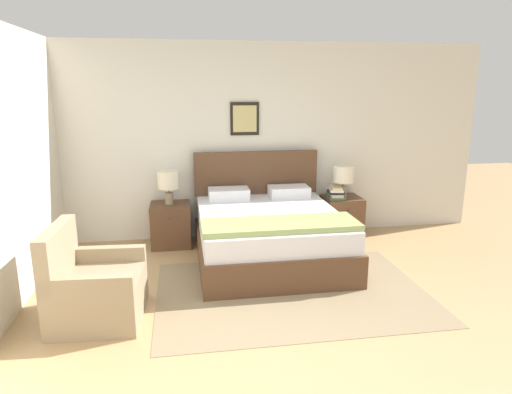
{
  "coord_description": "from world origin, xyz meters",
  "views": [
    {
      "loc": [
        -0.72,
        -2.9,
        2.04
      ],
      "look_at": [
        0.05,
        1.74,
        0.89
      ],
      "focal_mm": 32.0,
      "sensor_mm": 36.0,
      "label": 1
    }
  ],
  "objects_px": {
    "bed": "(269,234)",
    "armchair": "(93,289)",
    "table_lamp_near_window": "(169,181)",
    "nightstand_by_door": "(341,217)",
    "nightstand_near_window": "(171,225)",
    "table_lamp_by_door": "(343,175)"
  },
  "relations": [
    {
      "from": "armchair",
      "to": "nightstand_near_window",
      "type": "relative_size",
      "value": 1.57
    },
    {
      "from": "armchair",
      "to": "table_lamp_near_window",
      "type": "distance_m",
      "value": 2.05
    },
    {
      "from": "armchair",
      "to": "nightstand_by_door",
      "type": "distance_m",
      "value": 3.5
    },
    {
      "from": "armchair",
      "to": "bed",
      "type": "bearing_deg",
      "value": 125.79
    },
    {
      "from": "bed",
      "to": "table_lamp_by_door",
      "type": "relative_size",
      "value": 4.44
    },
    {
      "from": "bed",
      "to": "armchair",
      "type": "relative_size",
      "value": 2.23
    },
    {
      "from": "armchair",
      "to": "nightstand_by_door",
      "type": "relative_size",
      "value": 1.57
    },
    {
      "from": "nightstand_near_window",
      "to": "table_lamp_near_window",
      "type": "relative_size",
      "value": 1.27
    },
    {
      "from": "nightstand_by_door",
      "to": "table_lamp_by_door",
      "type": "height_order",
      "value": "table_lamp_by_door"
    },
    {
      "from": "armchair",
      "to": "nightstand_near_window",
      "type": "distance_m",
      "value": 1.97
    },
    {
      "from": "bed",
      "to": "table_lamp_by_door",
      "type": "distance_m",
      "value": 1.47
    },
    {
      "from": "table_lamp_by_door",
      "to": "armchair",
      "type": "bearing_deg",
      "value": -147.94
    },
    {
      "from": "bed",
      "to": "armchair",
      "type": "bearing_deg",
      "value": -147.8
    },
    {
      "from": "nightstand_by_door",
      "to": "table_lamp_near_window",
      "type": "relative_size",
      "value": 1.27
    },
    {
      "from": "bed",
      "to": "nightstand_near_window",
      "type": "height_order",
      "value": "bed"
    },
    {
      "from": "table_lamp_by_door",
      "to": "nightstand_by_door",
      "type": "bearing_deg",
      "value": -123.25
    },
    {
      "from": "table_lamp_by_door",
      "to": "bed",
      "type": "bearing_deg",
      "value": -148.15
    },
    {
      "from": "nightstand_near_window",
      "to": "armchair",
      "type": "bearing_deg",
      "value": -109.26
    },
    {
      "from": "bed",
      "to": "table_lamp_near_window",
      "type": "height_order",
      "value": "bed"
    },
    {
      "from": "table_lamp_near_window",
      "to": "armchair",
      "type": "bearing_deg",
      "value": -109.09
    },
    {
      "from": "nightstand_by_door",
      "to": "armchair",
      "type": "bearing_deg",
      "value": -147.98
    },
    {
      "from": "bed",
      "to": "nightstand_by_door",
      "type": "distance_m",
      "value": 1.37
    }
  ]
}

